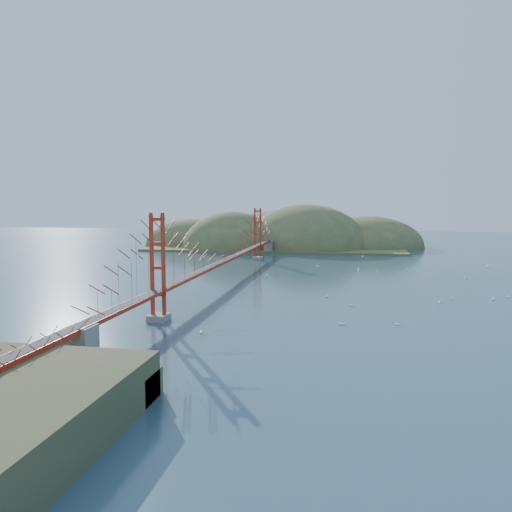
% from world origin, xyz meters
% --- Properties ---
extents(ground, '(320.00, 320.00, 0.00)m').
position_xyz_m(ground, '(0.00, 0.00, 0.00)').
color(ground, '#315062').
rests_on(ground, ground).
extents(bridge, '(2.20, 94.40, 12.00)m').
position_xyz_m(bridge, '(0.00, 0.18, 7.01)').
color(bridge, gray).
rests_on(bridge, ground).
extents(approach_viaduct, '(1.40, 12.00, 3.38)m').
position_xyz_m(approach_viaduct, '(0.00, -51.91, 2.55)').
color(approach_viaduct, '#B12813').
rests_on(approach_viaduct, ground).
extents(promontory, '(9.00, 6.00, 0.24)m').
position_xyz_m(promontory, '(0.00, -48.50, 0.12)').
color(promontory, '#59544C').
rests_on(promontory, ground).
extents(fort, '(3.70, 2.30, 1.75)m').
position_xyz_m(fort, '(0.40, -47.80, 0.67)').
color(fort, brown).
rests_on(fort, ground).
extents(far_headlands, '(84.00, 58.00, 25.00)m').
position_xyz_m(far_headlands, '(2.21, 68.52, 0.00)').
color(far_headlands, olive).
rests_on(far_headlands, ground).
extents(sailboat_3, '(0.61, 0.61, 0.66)m').
position_xyz_m(sailboat_3, '(6.12, 5.03, 0.15)').
color(sailboat_3, white).
rests_on(sailboat_3, ground).
extents(sailboat_9, '(0.69, 0.69, 0.75)m').
position_xyz_m(sailboat_9, '(40.03, 8.76, 0.16)').
color(sailboat_9, white).
rests_on(sailboat_9, ground).
extents(sailboat_7, '(0.62, 0.55, 0.71)m').
position_xyz_m(sailboat_7, '(25.50, 14.66, 0.15)').
color(sailboat_7, white).
rests_on(sailboat_7, ground).
extents(sailboat_0, '(0.57, 0.62, 0.70)m').
position_xyz_m(sailboat_0, '(17.31, -12.76, 0.15)').
color(sailboat_0, white).
rests_on(sailboat_0, ground).
extents(sailboat_5, '(0.48, 0.55, 0.62)m').
position_xyz_m(sailboat_5, '(31.84, -13.77, 0.14)').
color(sailboat_5, white).
rests_on(sailboat_5, ground).
extents(sailboat_14, '(0.46, 0.51, 0.58)m').
position_xyz_m(sailboat_14, '(33.98, -11.11, 0.14)').
color(sailboat_14, white).
rests_on(sailboat_14, ground).
extents(sailboat_2, '(0.57, 0.57, 0.64)m').
position_xyz_m(sailboat_2, '(20.60, -18.30, 0.15)').
color(sailboat_2, white).
rests_on(sailboat_2, ground).
extents(sailboat_13, '(0.57, 0.49, 0.65)m').
position_xyz_m(sailboat_13, '(38.95, -11.18, 0.15)').
color(sailboat_13, white).
rests_on(sailboat_13, ground).
extents(sailboat_15, '(0.54, 0.64, 0.74)m').
position_xyz_m(sailboat_15, '(38.85, 22.18, 0.16)').
color(sailboat_15, white).
rests_on(sailboat_15, ground).
extents(sailboat_6, '(0.64, 0.64, 0.67)m').
position_xyz_m(sailboat_6, '(25.31, -27.25, 0.15)').
color(sailboat_6, white).
rests_on(sailboat_6, ground).
extents(sailboat_4, '(0.58, 0.58, 0.60)m').
position_xyz_m(sailboat_4, '(32.65, 18.76, 0.14)').
color(sailboat_4, white).
rests_on(sailboat_4, ground).
extents(sailboat_1, '(0.63, 0.65, 0.73)m').
position_xyz_m(sailboat_1, '(22.14, 16.23, 0.16)').
color(sailboat_1, white).
rests_on(sailboat_1, ground).
extents(sailboat_10, '(0.60, 0.65, 0.74)m').
position_xyz_m(sailboat_10, '(6.00, -34.11, 0.16)').
color(sailboat_10, white).
rests_on(sailboat_10, ground).
extents(sailboat_12, '(0.63, 0.52, 0.73)m').
position_xyz_m(sailboat_12, '(23.62, 42.00, 0.16)').
color(sailboat_12, white).
rests_on(sailboat_12, ground).
extents(sailboat_16, '(0.61, 0.60, 0.68)m').
position_xyz_m(sailboat_16, '(14.06, 20.96, 0.15)').
color(sailboat_16, white).
rests_on(sailboat_16, ground).
extents(sailboat_17, '(0.64, 0.56, 0.73)m').
position_xyz_m(sailboat_17, '(47.56, 25.13, 0.16)').
color(sailboat_17, white).
rests_on(sailboat_17, ground).
extents(sailboat_8, '(0.65, 0.65, 0.68)m').
position_xyz_m(sailboat_8, '(30.92, 16.06, 0.15)').
color(sailboat_8, white).
rests_on(sailboat_8, ground).
extents(sailboat_extra_0, '(0.52, 0.55, 0.62)m').
position_xyz_m(sailboat_extra_0, '(41.64, -8.44, 0.14)').
color(sailboat_extra_0, white).
rests_on(sailboat_extra_0, ground).
extents(sailboat_extra_1, '(0.63, 0.52, 0.74)m').
position_xyz_m(sailboat_extra_1, '(19.56, -28.27, 0.16)').
color(sailboat_extra_1, white).
rests_on(sailboat_extra_1, ground).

